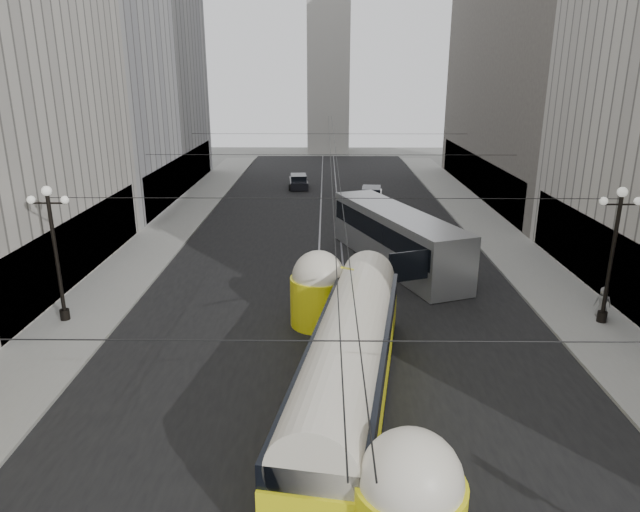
{
  "coord_description": "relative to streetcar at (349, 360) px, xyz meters",
  "views": [
    {
      "loc": [
        -0.32,
        -6.58,
        11.22
      ],
      "look_at": [
        -0.56,
        16.77,
        3.73
      ],
      "focal_mm": 32.0,
      "sensor_mm": 36.0,
      "label": 1
    }
  ],
  "objects": [
    {
      "name": "road",
      "position": [
        -0.5,
        21.41,
        -1.77
      ],
      "size": [
        20.0,
        85.0,
        0.02
      ],
      "primitive_type": "cube",
      "color": "black",
      "rests_on": "ground"
    },
    {
      "name": "catenary",
      "position": [
        -0.38,
        20.4,
        4.11
      ],
      "size": [
        25.0,
        72.0,
        0.23
      ],
      "color": "black",
      "rests_on": "ground"
    },
    {
      "name": "building_right_far",
      "position": [
        19.49,
        36.91,
        14.54
      ],
      "size": [
        12.6,
        32.6,
        32.6
      ],
      "color": "#514C47",
      "rests_on": "ground"
    },
    {
      "name": "lamppost_right_mid",
      "position": [
        12.1,
        6.91,
        1.97
      ],
      "size": [
        1.86,
        0.44,
        6.37
      ],
      "color": "black",
      "rests_on": "sidewalk_right"
    },
    {
      "name": "distant_tower",
      "position": [
        -0.5,
        68.91,
        13.2
      ],
      "size": [
        6.0,
        6.0,
        31.36
      ],
      "color": "#B2AFA8",
      "rests_on": "ground"
    },
    {
      "name": "city_bus",
      "position": [
        3.46,
        15.76,
        0.06
      ],
      "size": [
        7.21,
        13.61,
        3.33
      ],
      "color": "#A0A2A5",
      "rests_on": "ground"
    },
    {
      "name": "sidewalk_right",
      "position": [
        11.5,
        24.91,
        -1.7
      ],
      "size": [
        4.0,
        72.0,
        0.15
      ],
      "primitive_type": "cube",
      "color": "gray",
      "rests_on": "ground"
    },
    {
      "name": "pedestrian_sidewalk_right",
      "position": [
        12.31,
        7.45,
        -0.87
      ],
      "size": [
        0.84,
        0.65,
        1.5
      ],
      "primitive_type": "imported",
      "rotation": [
        0.0,
        0.0,
        2.84
      ],
      "color": "slate",
      "rests_on": "sidewalk_right"
    },
    {
      "name": "streetcar",
      "position": [
        0.0,
        0.0,
        0.0
      ],
      "size": [
        4.91,
        16.32,
        3.62
      ],
      "color": "yellow",
      "rests_on": "ground"
    },
    {
      "name": "sedan_dark_far",
      "position": [
        -3.62,
        40.23,
        -1.15
      ],
      "size": [
        2.13,
        4.45,
        1.36
      ],
      "color": "black",
      "rests_on": "ground"
    },
    {
      "name": "rail_left",
      "position": [
        -1.25,
        21.41,
        -1.77
      ],
      "size": [
        0.12,
        85.0,
        0.04
      ],
      "primitive_type": "cube",
      "color": "gray",
      "rests_on": "ground"
    },
    {
      "name": "rail_right",
      "position": [
        0.25,
        21.41,
        -1.77
      ],
      "size": [
        0.12,
        85.0,
        0.04
      ],
      "primitive_type": "cube",
      "color": "gray",
      "rests_on": "ground"
    },
    {
      "name": "building_left_far",
      "position": [
        -20.49,
        36.91,
        12.54
      ],
      "size": [
        12.6,
        28.6,
        28.6
      ],
      "color": "#999999",
      "rests_on": "ground"
    },
    {
      "name": "lamppost_left_mid",
      "position": [
        -13.1,
        6.91,
        1.97
      ],
      "size": [
        1.86,
        0.44,
        6.37
      ],
      "color": "black",
      "rests_on": "sidewalk_left"
    },
    {
      "name": "sidewalk_left",
      "position": [
        -12.5,
        24.91,
        -1.7
      ],
      "size": [
        4.0,
        72.0,
        0.15
      ],
      "primitive_type": "cube",
      "color": "gray",
      "rests_on": "ground"
    },
    {
      "name": "sedan_white_far",
      "position": [
        3.3,
        33.25,
        -1.12
      ],
      "size": [
        2.33,
        4.69,
        1.43
      ],
      "color": "silver",
      "rests_on": "ground"
    }
  ]
}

